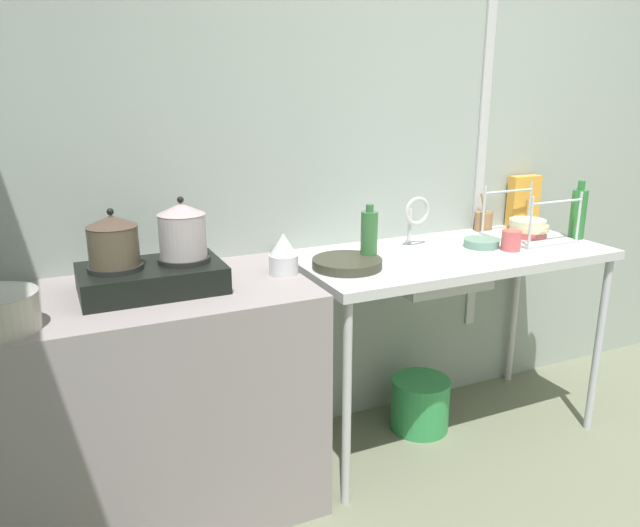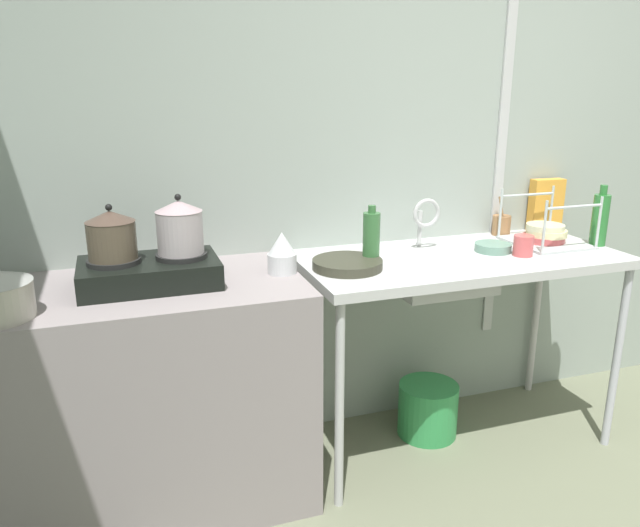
# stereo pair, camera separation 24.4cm
# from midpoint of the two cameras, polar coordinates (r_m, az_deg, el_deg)

# --- Properties ---
(wall_back) EXTENTS (5.15, 0.10, 2.52)m
(wall_back) POSITION_cam_midpoint_polar(r_m,az_deg,el_deg) (3.09, 9.39, 9.64)
(wall_back) COLOR #949F97
(wall_back) RESTS_ON ground
(wall_metal_strip) EXTENTS (0.05, 0.01, 2.02)m
(wall_metal_strip) POSITION_cam_midpoint_polar(r_m,az_deg,el_deg) (3.14, 12.83, 11.87)
(wall_metal_strip) COLOR #BBBABC
(counter_concrete) EXTENTS (1.18, 0.64, 0.90)m
(counter_concrete) POSITION_cam_midpoint_polar(r_m,az_deg,el_deg) (2.47, -18.05, -12.55)
(counter_concrete) COLOR gray
(counter_concrete) RESTS_ON ground
(counter_sink) EXTENTS (1.41, 0.64, 0.90)m
(counter_sink) POSITION_cam_midpoint_polar(r_m,az_deg,el_deg) (2.76, 9.69, -0.27)
(counter_sink) COLOR #BBBABC
(counter_sink) RESTS_ON ground
(stove) EXTENTS (0.50, 0.31, 0.11)m
(stove) POSITION_cam_midpoint_polar(r_m,az_deg,el_deg) (2.28, -18.44, -1.25)
(stove) COLOR black
(stove) RESTS_ON counter_concrete
(pot_on_left_burner) EXTENTS (0.17, 0.17, 0.20)m
(pot_on_left_burner) POSITION_cam_midpoint_polar(r_m,az_deg,el_deg) (2.23, -21.80, 2.03)
(pot_on_left_burner) COLOR #4C4032
(pot_on_left_burner) RESTS_ON stove
(pot_on_right_burner) EXTENTS (0.17, 0.17, 0.22)m
(pot_on_right_burner) POSITION_cam_midpoint_polar(r_m,az_deg,el_deg) (2.25, -15.80, 2.99)
(pot_on_right_burner) COLOR #A1969A
(pot_on_right_burner) RESTS_ON stove
(percolator) EXTENTS (0.11, 0.11, 0.16)m
(percolator) POSITION_cam_midpoint_polar(r_m,az_deg,el_deg) (2.37, -6.39, 0.83)
(percolator) COLOR silver
(percolator) RESTS_ON counter_concrete
(sink_basin) EXTENTS (0.41, 0.38, 0.12)m
(sink_basin) POSITION_cam_midpoint_polar(r_m,az_deg,el_deg) (2.66, 7.62, -0.60)
(sink_basin) COLOR #BBBABC
(sink_basin) RESTS_ON counter_sink
(faucet) EXTENTS (0.13, 0.08, 0.23)m
(faucet) POSITION_cam_midpoint_polar(r_m,az_deg,el_deg) (2.77, 6.47, 4.61)
(faucet) COLOR #BBBABC
(faucet) RESTS_ON counter_sink
(frying_pan) EXTENTS (0.28, 0.28, 0.04)m
(frying_pan) POSITION_cam_midpoint_polar(r_m,az_deg,el_deg) (2.45, -0.29, -0.03)
(frying_pan) COLOR #353528
(frying_pan) RESTS_ON counter_sink
(dish_rack) EXTENTS (0.31, 0.34, 0.24)m
(dish_rack) POSITION_cam_midpoint_polar(r_m,az_deg,el_deg) (3.05, 16.70, 3.03)
(dish_rack) COLOR #B1BBBB
(dish_rack) RESTS_ON counter_sink
(cup_by_rack) EXTENTS (0.09, 0.09, 0.09)m
(cup_by_rack) POSITION_cam_midpoint_polar(r_m,az_deg,el_deg) (2.80, 15.09, 2.06)
(cup_by_rack) COLOR #C85253
(cup_by_rack) RESTS_ON counter_sink
(small_bowl_on_drainboard) EXTENTS (0.16, 0.16, 0.04)m
(small_bowl_on_drainboard) POSITION_cam_midpoint_polar(r_m,az_deg,el_deg) (2.84, 12.49, 1.85)
(small_bowl_on_drainboard) COLOR slate
(small_bowl_on_drainboard) RESTS_ON counter_sink
(bottle_by_sink) EXTENTS (0.07, 0.07, 0.25)m
(bottle_by_sink) POSITION_cam_midpoint_polar(r_m,az_deg,el_deg) (2.49, 1.83, 2.47)
(bottle_by_sink) COLOR #356637
(bottle_by_sink) RESTS_ON counter_sink
(bottle_by_rack) EXTENTS (0.07, 0.07, 0.28)m
(bottle_by_rack) POSITION_cam_midpoint_polar(r_m,az_deg,el_deg) (3.11, 20.95, 4.38)
(bottle_by_rack) COLOR #2B7132
(bottle_by_rack) RESTS_ON counter_sink
(cereal_box) EXTENTS (0.17, 0.07, 0.26)m
(cereal_box) POSITION_cam_midpoint_polar(r_m,az_deg,el_deg) (3.31, 16.50, 5.61)
(cereal_box) COLOR gold
(cereal_box) RESTS_ON counter_sink
(utensil_jar) EXTENTS (0.09, 0.09, 0.19)m
(utensil_jar) POSITION_cam_midpoint_polar(r_m,az_deg,el_deg) (3.15, 12.92, 3.86)
(utensil_jar) COLOR #9A6C43
(utensil_jar) RESTS_ON counter_sink
(bucket_on_floor) EXTENTS (0.28, 0.28, 0.26)m
(bucket_on_floor) POSITION_cam_midpoint_polar(r_m,az_deg,el_deg) (3.05, 7.03, -12.94)
(bucket_on_floor) COLOR #31924C
(bucket_on_floor) RESTS_ON ground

